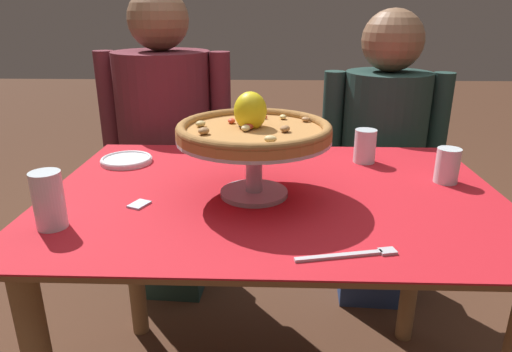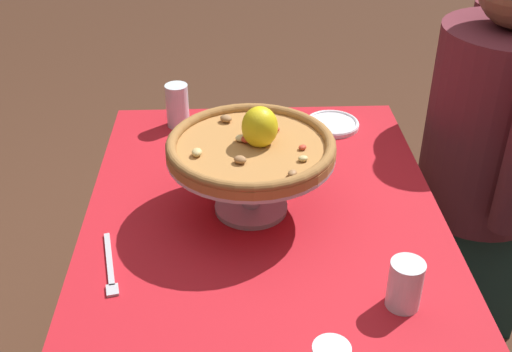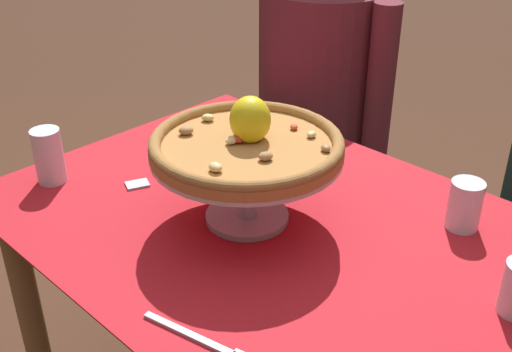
{
  "view_description": "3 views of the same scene",
  "coord_description": "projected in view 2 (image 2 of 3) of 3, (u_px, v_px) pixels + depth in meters",
  "views": [
    {
      "loc": [
        -0.01,
        -1.09,
        1.16
      ],
      "look_at": [
        -0.05,
        0.02,
        0.75
      ],
      "focal_mm": 31.95,
      "sensor_mm": 36.0,
      "label": 1
    },
    {
      "loc": [
        1.16,
        -0.07,
        1.58
      ],
      "look_at": [
        -0.09,
        -0.02,
        0.78
      ],
      "focal_mm": 44.45,
      "sensor_mm": 36.0,
      "label": 2
    },
    {
      "loc": [
        0.71,
        -0.79,
        1.42
      ],
      "look_at": [
        -0.06,
        0.01,
        0.8
      ],
      "focal_mm": 43.87,
      "sensor_mm": 36.0,
      "label": 3
    }
  ],
  "objects": [
    {
      "name": "dining_table",
      "position": [
        264.0,
        260.0,
        1.5
      ],
      "size": [
        1.16,
        0.83,
        0.72
      ],
      "color": "olive",
      "rests_on": "ground"
    },
    {
      "name": "diner_left",
      "position": [
        485.0,
        156.0,
        1.89
      ],
      "size": [
        0.53,
        0.4,
        1.24
      ],
      "color": "#1E3833",
      "rests_on": "ground"
    },
    {
      "name": "pizza",
      "position": [
        252.0,
        144.0,
        1.39
      ],
      "size": [
        0.37,
        0.37,
        0.11
      ],
      "color": "#AD753D",
      "rests_on": "pizza_stand"
    },
    {
      "name": "sugar_packet",
      "position": [
        220.0,
        150.0,
        1.71
      ],
      "size": [
        0.05,
        0.06,
        0.0
      ],
      "primitive_type": "cube",
      "rotation": [
        0.0,
        0.0,
        1.16
      ],
      "color": "silver",
      "rests_on": "dining_table"
    },
    {
      "name": "water_glass_front_left",
      "position": [
        178.0,
        108.0,
        1.81
      ],
      "size": [
        0.06,
        0.06,
        0.13
      ],
      "color": "silver",
      "rests_on": "dining_table"
    },
    {
      "name": "water_glass_back_right",
      "position": [
        405.0,
        287.0,
        1.19
      ],
      "size": [
        0.07,
        0.07,
        0.1
      ],
      "color": "silver",
      "rests_on": "dining_table"
    },
    {
      "name": "pizza_stand",
      "position": [
        251.0,
        169.0,
        1.42
      ],
      "size": [
        0.38,
        0.38,
        0.15
      ],
      "color": "#B7B7C1",
      "rests_on": "dining_table"
    },
    {
      "name": "side_plate",
      "position": [
        332.0,
        124.0,
        1.82
      ],
      "size": [
        0.16,
        0.16,
        0.02
      ],
      "color": "white",
      "rests_on": "dining_table"
    },
    {
      "name": "dinner_fork",
      "position": [
        110.0,
        267.0,
        1.3
      ],
      "size": [
        0.2,
        0.06,
        0.01
      ],
      "color": "#B7B7C1",
      "rests_on": "dining_table"
    }
  ]
}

